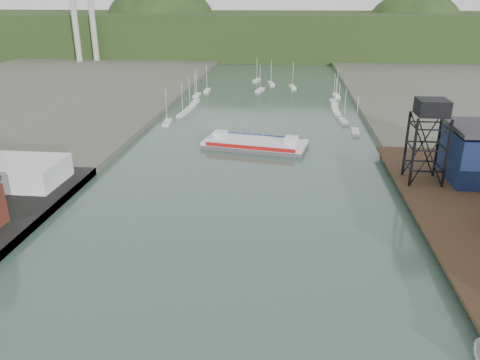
# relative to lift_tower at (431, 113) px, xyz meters

# --- Properties ---
(east_pier) EXTENTS (14.00, 70.00, 2.45)m
(east_pier) POSITION_rel_lift_tower_xyz_m (2.00, -13.00, -13.75)
(east_pier) COLOR black
(east_pier) RESTS_ON ground
(white_shed) EXTENTS (18.00, 12.00, 4.50)m
(white_shed) POSITION_rel_lift_tower_xyz_m (-79.00, -8.00, -11.80)
(white_shed) COLOR silver
(white_shed) RESTS_ON west_quay
(lift_tower) EXTENTS (6.50, 6.50, 16.00)m
(lift_tower) POSITION_rel_lift_tower_xyz_m (0.00, 0.00, 0.00)
(lift_tower) COLOR black
(lift_tower) RESTS_ON east_pier
(marina_sailboats) EXTENTS (57.71, 92.65, 0.90)m
(marina_sailboats) POSITION_rel_lift_tower_xyz_m (-34.92, 80.46, -15.30)
(marina_sailboats) COLOR silver
(marina_sailboats) RESTS_ON ground
(smokestacks) EXTENTS (11.20, 8.20, 60.00)m
(smokestacks) POSITION_rel_lift_tower_xyz_m (-141.00, 174.50, 14.35)
(smokestacks) COLOR #AAABA5
(smokestacks) RESTS_ON ground
(distant_hills) EXTENTS (500.00, 120.00, 80.00)m
(distant_hills) POSITION_rel_lift_tower_xyz_m (-38.98, 243.35, -5.27)
(distant_hills) COLOR #1B3216
(distant_hills) RESTS_ON ground
(chain_ferry) EXTENTS (27.01, 14.70, 3.68)m
(chain_ferry) POSITION_rel_lift_tower_xyz_m (-34.47, 24.59, -14.59)
(chain_ferry) COLOR #4E4D50
(chain_ferry) RESTS_ON ground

